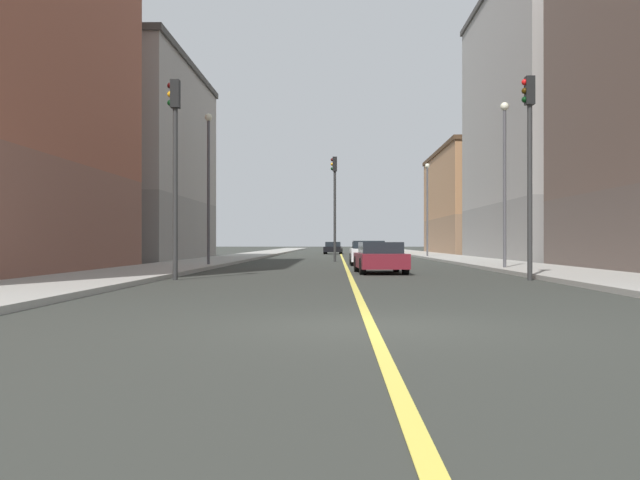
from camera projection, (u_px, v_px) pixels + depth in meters
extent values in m
plane|color=#30322D|center=(371.00, 327.00, 10.67)|extent=(400.00, 400.00, 0.00)
cube|color=#9E9B93|center=(442.00, 257.00, 59.49)|extent=(3.93, 168.00, 0.15)
cube|color=#9E9B93|center=(243.00, 256.00, 59.83)|extent=(3.93, 168.00, 0.15)
cube|color=#E5D14C|center=(342.00, 257.00, 59.66)|extent=(0.16, 154.00, 0.01)
cube|color=gray|center=(558.00, 232.00, 50.49)|extent=(9.21, 22.00, 3.78)
cube|color=#9E9993|center=(557.00, 98.00, 50.52)|extent=(9.21, 22.00, 14.59)
cube|color=#8F6B4F|center=(482.00, 236.00, 76.71)|extent=(9.21, 23.22, 3.71)
cube|color=#A8754C|center=(482.00, 186.00, 76.73)|extent=(9.21, 23.22, 6.59)
cube|color=#4B3422|center=(482.00, 153.00, 76.74)|extent=(9.51, 23.52, 0.40)
cube|color=gray|center=(124.00, 230.00, 49.39)|extent=(9.21, 18.99, 4.07)
cube|color=#9E9993|center=(124.00, 135.00, 49.41)|extent=(9.21, 18.99, 8.56)
cube|color=#474442|center=(124.00, 68.00, 49.42)|extent=(9.51, 19.29, 0.40)
cylinder|color=#2D2D2D|center=(530.00, 193.00, 23.61)|extent=(0.16, 0.16, 5.60)
cube|color=black|center=(530.00, 91.00, 23.62)|extent=(0.28, 0.32, 0.90)
sphere|color=red|center=(525.00, 82.00, 23.63)|extent=(0.20, 0.20, 0.20)
sphere|color=#352204|center=(525.00, 91.00, 23.62)|extent=(0.20, 0.20, 0.20)
sphere|color=black|center=(525.00, 100.00, 23.62)|extent=(0.20, 0.20, 0.20)
cylinder|color=#2D2D2D|center=(175.00, 194.00, 23.85)|extent=(0.16, 0.16, 5.55)
cube|color=black|center=(175.00, 94.00, 23.86)|extent=(0.28, 0.32, 0.90)
sphere|color=#320404|center=(170.00, 86.00, 23.87)|extent=(0.20, 0.20, 0.20)
sphere|color=orange|center=(170.00, 94.00, 23.87)|extent=(0.20, 0.20, 0.20)
sphere|color=black|center=(170.00, 103.00, 23.87)|extent=(0.20, 0.20, 0.20)
cylinder|color=#2D2D2D|center=(335.00, 216.00, 46.25)|extent=(0.16, 0.16, 5.66)
cube|color=black|center=(335.00, 164.00, 46.26)|extent=(0.28, 0.32, 0.90)
sphere|color=#320404|center=(332.00, 160.00, 46.27)|extent=(0.20, 0.20, 0.20)
sphere|color=orange|center=(332.00, 164.00, 46.27)|extent=(0.20, 0.20, 0.20)
sphere|color=black|center=(332.00, 169.00, 46.27)|extent=(0.20, 0.20, 0.20)
cylinder|color=#4C4C51|center=(505.00, 189.00, 31.52)|extent=(0.14, 0.14, 6.70)
sphere|color=#EAEACC|center=(505.00, 106.00, 31.53)|extent=(0.36, 0.36, 0.36)
cylinder|color=#4C4C51|center=(208.00, 192.00, 35.91)|extent=(0.14, 0.14, 6.98)
sphere|color=#EAEACC|center=(209.00, 117.00, 35.92)|extent=(0.36, 0.36, 0.36)
cylinder|color=#4C4C51|center=(427.00, 212.00, 58.17)|extent=(0.14, 0.14, 6.93)
sphere|color=#EAEACC|center=(427.00, 166.00, 58.18)|extent=(0.36, 0.36, 0.36)
cube|color=white|center=(368.00, 255.00, 39.38)|extent=(1.86, 4.05, 0.66)
cube|color=black|center=(368.00, 245.00, 39.38)|extent=(1.63, 2.10, 0.41)
cylinder|color=black|center=(352.00, 259.00, 40.65)|extent=(0.22, 0.64, 0.64)
cylinder|color=black|center=(382.00, 259.00, 40.61)|extent=(0.22, 0.64, 0.64)
cylinder|color=black|center=(353.00, 260.00, 38.14)|extent=(0.22, 0.64, 0.64)
cylinder|color=black|center=(386.00, 260.00, 38.11)|extent=(0.22, 0.64, 0.64)
cube|color=black|center=(333.00, 249.00, 77.61)|extent=(1.99, 4.67, 0.56)
cube|color=black|center=(333.00, 244.00, 77.80)|extent=(1.65, 2.01, 0.49)
cylinder|color=black|center=(326.00, 251.00, 79.08)|extent=(0.25, 0.65, 0.64)
cylinder|color=black|center=(341.00, 251.00, 78.97)|extent=(0.25, 0.65, 0.64)
cylinder|color=black|center=(325.00, 251.00, 76.24)|extent=(0.25, 0.65, 0.64)
cylinder|color=black|center=(340.00, 251.00, 76.13)|extent=(0.25, 0.65, 0.64)
cube|color=maroon|center=(380.00, 260.00, 29.15)|extent=(1.99, 4.45, 0.56)
cube|color=black|center=(380.00, 248.00, 29.05)|extent=(1.67, 2.28, 0.44)
cylinder|color=black|center=(357.00, 264.00, 30.48)|extent=(0.25, 0.65, 0.64)
cylinder|color=black|center=(396.00, 264.00, 30.53)|extent=(0.25, 0.65, 0.64)
cylinder|color=black|center=(363.00, 266.00, 27.77)|extent=(0.25, 0.65, 0.64)
cylinder|color=black|center=(406.00, 266.00, 27.82)|extent=(0.25, 0.65, 0.64)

